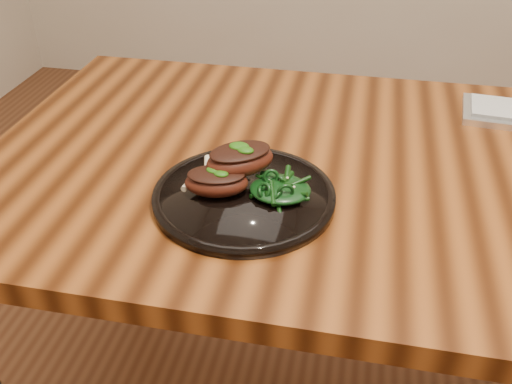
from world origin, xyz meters
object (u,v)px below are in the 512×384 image
at_px(desk, 425,210).
at_px(lamb_chop_front, 216,181).
at_px(plate, 244,196).
at_px(greens_heap, 280,186).

distance_m(desk, lamb_chop_front, 0.40).
relative_size(desk, plate, 5.54).
bearing_deg(desk, lamb_chop_front, -154.70).
bearing_deg(desk, plate, -153.21).
distance_m(lamb_chop_front, greens_heap, 0.10).
xyz_separation_m(desk, greens_heap, (-0.24, -0.15, 0.12)).
height_order(plate, greens_heap, greens_heap).
bearing_deg(lamb_chop_front, desk, 25.30).
relative_size(desk, lamb_chop_front, 14.61).
relative_size(desk, greens_heap, 16.58).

